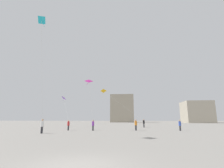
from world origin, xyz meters
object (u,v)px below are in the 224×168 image
Objects in this scene: person_in_white at (42,125)px; kite_violet_diamond at (64,98)px; person_in_black at (144,123)px; building_left_hall at (122,108)px; person_in_orange at (136,124)px; kite_magenta_delta at (89,82)px; building_centre_hall at (197,112)px; person_in_blue at (180,125)px; kite_amber_delta at (104,92)px; person_in_red at (68,125)px; kite_cyan_delta at (42,23)px; person_in_purple at (93,125)px.

person_in_white is 0.14× the size of kite_violet_diamond.
person_in_black is 55.49m from building_left_hall.
kite_violet_diamond is 0.87× the size of building_left_hall.
person_in_orange is 11.17m from kite_magenta_delta.
kite_violet_diamond is at bearing -136.89° from building_centre_hall.
building_left_hall reaches higher than person_in_blue.
kite_amber_delta is at bearing 22.79° from person_in_black.
kite_violet_diamond is (-16.82, 11.14, 5.91)m from person_in_orange.
kite_magenta_delta is at bearing 23.56° from person_in_blue.
person_in_white is 0.13× the size of building_left_hall.
kite_cyan_delta is at bearing -174.52° from person_in_red.
kite_cyan_delta reaches higher than kite_violet_diamond.
kite_violet_diamond is (-4.32, 18.04, 5.87)m from person_in_white.
building_centre_hall is at bearing 56.80° from kite_cyan_delta.
building_centre_hall is (43.63, 66.66, -8.86)m from kite_cyan_delta.
building_centre_hall is (38.59, 57.38, 4.08)m from person_in_purple.
kite_amber_delta is at bearing -4.71° from person_in_red.
person_in_white is 19.46m from kite_violet_diamond.
kite_violet_diamond is at bearing 129.40° from kite_magenta_delta.
building_centre_hall is (48.44, 45.34, -1.87)m from kite_violet_diamond.
kite_magenta_delta is at bearing -39.40° from person_in_purple.
person_in_red is 0.13× the size of building_centre_hall.
person_in_purple is at bearing -92.27° from building_left_hall.
person_in_red is at bearing -126.67° from building_centre_hall.
person_in_black is 55.43m from building_centre_hall.
person_in_orange is 0.12× the size of building_left_hall.
person_in_purple is 0.91× the size of person_in_white.
person_in_black reaches higher than person_in_purple.
person_in_black is 22.15m from person_in_white.
person_in_red is at bearing 29.09° from person_in_blue.
kite_amber_delta is 0.77× the size of kite_cyan_delta.
person_in_purple is at bearing -123.92° from building_centre_hall.
building_left_hall is at bearing 167.57° from building_centre_hall.
kite_magenta_delta is (3.75, 10.88, -5.39)m from kite_cyan_delta.
kite_violet_diamond is (-4.82, 21.31, -6.98)m from kite_cyan_delta.
kite_amber_delta is 51.34m from building_left_hall.
kite_amber_delta is at bearing 144.17° from person_in_orange.
kite_amber_delta reaches higher than person_in_black.
building_left_hall is (6.71, 65.30, 6.49)m from person_in_red.
building_centre_hall is at bearing 54.44° from kite_magenta_delta.
person_in_white is 0.24× the size of kite_magenta_delta.
person_in_orange is at bearing -74.36° from person_in_red.
kite_amber_delta is at bearing -131.80° from building_centre_hall.
person_in_white is 14.27m from person_in_orange.
kite_magenta_delta reaches higher than kite_violet_diamond.
person_in_orange is 16.80m from kite_amber_delta.
kite_amber_delta is at bearing 84.77° from kite_magenta_delta.
person_in_white is (-5.53, -6.00, 0.09)m from person_in_purple.
kite_magenta_delta is (8.57, -10.44, 1.60)m from kite_violet_diamond.
person_in_purple is (4.12, -0.02, 0.02)m from person_in_red.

